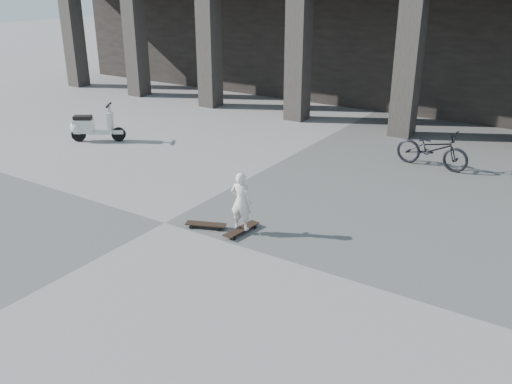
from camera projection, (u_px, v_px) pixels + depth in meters
The scene contains 7 objects.
ground at pixel (165, 223), 10.49m from camera, with size 90.00×90.00×0.00m, color #51514E.
colonnade at pixel (410, 16), 20.08m from camera, with size 28.00×8.82×6.00m.
longboard at pixel (241, 229), 10.07m from camera, with size 0.29×0.86×0.08m.
skateboard_spare at pixel (206, 225), 10.26m from camera, with size 0.79×0.47×0.09m.
child at pixel (241, 201), 9.86m from camera, with size 0.40×0.27×1.11m, color silver.
scooter at pixel (88, 127), 15.47m from camera, with size 1.35×1.01×1.08m.
bicycle at pixel (432, 149), 13.36m from camera, with size 0.63×1.80×0.95m, color black.
Camera 1 is at (6.66, -7.01, 4.48)m, focal length 38.00 mm.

